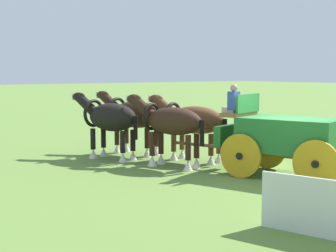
{
  "coord_description": "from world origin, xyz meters",
  "views": [
    {
      "loc": [
        -9.39,
        11.55,
        3.03
      ],
      "look_at": [
        4.24,
        1.14,
        1.2
      ],
      "focal_mm": 54.55,
      "sensor_mm": 36.0,
      "label": 1
    }
  ],
  "objects_px": {
    "draft_horse_rear_near": "(170,123)",
    "draft_horse_lead_off": "(133,116)",
    "draft_horse_lead_near": "(110,119)",
    "draft_horse_rear_off": "(193,121)",
    "show_wagon": "(285,136)"
  },
  "relations": [
    {
      "from": "draft_horse_rear_near",
      "to": "draft_horse_rear_off",
      "type": "xyz_separation_m",
      "value": [
        0.37,
        -1.25,
        -0.04
      ]
    },
    {
      "from": "draft_horse_lead_off",
      "to": "show_wagon",
      "type": "bearing_deg",
      "value": -169.04
    },
    {
      "from": "show_wagon",
      "to": "draft_horse_rear_off",
      "type": "height_order",
      "value": "show_wagon"
    },
    {
      "from": "draft_horse_rear_near",
      "to": "draft_horse_lead_off",
      "type": "bearing_deg",
      "value": -9.69
    },
    {
      "from": "draft_horse_rear_off",
      "to": "draft_horse_lead_off",
      "type": "distance_m",
      "value": 2.59
    },
    {
      "from": "draft_horse_rear_off",
      "to": "draft_horse_rear_near",
      "type": "bearing_deg",
      "value": 106.66
    },
    {
      "from": "draft_horse_rear_near",
      "to": "draft_horse_lead_off",
      "type": "height_order",
      "value": "draft_horse_lead_off"
    },
    {
      "from": "draft_horse_lead_off",
      "to": "draft_horse_lead_near",
      "type": "bearing_deg",
      "value": 106.94
    },
    {
      "from": "show_wagon",
      "to": "draft_horse_lead_off",
      "type": "bearing_deg",
      "value": 10.96
    },
    {
      "from": "show_wagon",
      "to": "draft_horse_lead_near",
      "type": "bearing_deg",
      "value": 23.0
    },
    {
      "from": "show_wagon",
      "to": "draft_horse_lead_off",
      "type": "relative_size",
      "value": 1.91
    },
    {
      "from": "draft_horse_rear_off",
      "to": "draft_horse_lead_near",
      "type": "xyz_separation_m",
      "value": [
        2.1,
        2.0,
        0.05
      ]
    },
    {
      "from": "draft_horse_lead_near",
      "to": "draft_horse_lead_off",
      "type": "bearing_deg",
      "value": -73.06
    },
    {
      "from": "show_wagon",
      "to": "draft_horse_lead_near",
      "type": "distance_m",
      "value": 6.2
    },
    {
      "from": "draft_horse_rear_near",
      "to": "show_wagon",
      "type": "bearing_deg",
      "value": -152.76
    }
  ]
}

